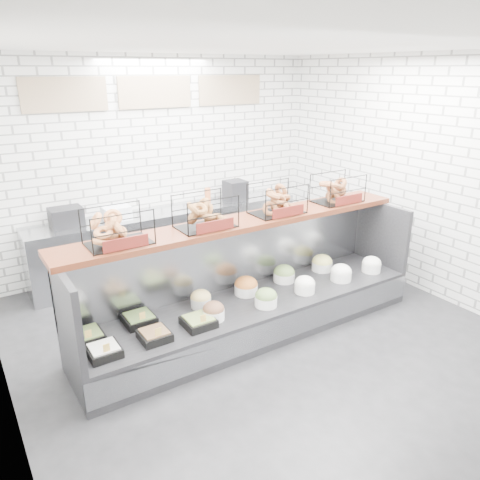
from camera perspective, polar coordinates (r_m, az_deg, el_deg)
ground at (r=5.21m, az=3.52°, el=-12.34°), size 5.50×5.50×0.00m
room_shell at (r=4.95m, az=-0.14°, el=11.56°), size 5.02×5.51×3.01m
display_case at (r=5.29m, az=1.43°, el=-7.65°), size 4.00×0.90×1.20m
bagel_shelf at (r=5.03m, az=0.37°, el=3.74°), size 4.10×0.50×0.40m
prep_counter at (r=6.91m, az=-8.39°, el=0.23°), size 4.00×0.60×1.20m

